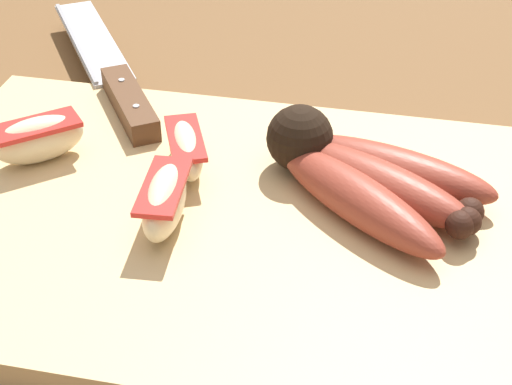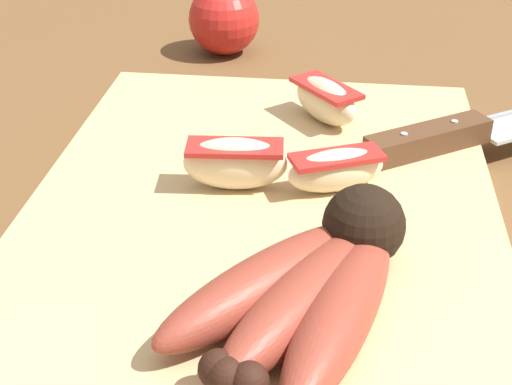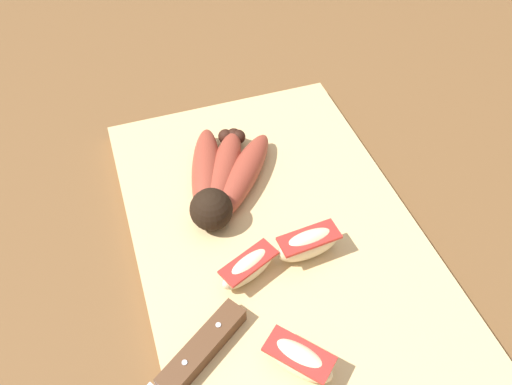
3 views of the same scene
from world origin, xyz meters
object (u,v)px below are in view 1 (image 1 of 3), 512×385
(banana_bunch, at_px, (363,175))
(apple_wedge_near, at_px, (38,138))
(apple_wedge_middle, at_px, (186,149))
(chefs_knife, at_px, (115,79))
(apple_wedge_far, at_px, (164,201))

(banana_bunch, height_order, apple_wedge_near, banana_bunch)
(apple_wedge_middle, bearing_deg, apple_wedge_near, -173.87)
(banana_bunch, relative_size, chefs_knife, 0.65)
(apple_wedge_near, xyz_separation_m, apple_wedge_middle, (0.11, 0.01, -0.00))
(banana_bunch, distance_m, apple_wedge_middle, 0.12)
(banana_bunch, bearing_deg, apple_wedge_far, -153.86)
(chefs_knife, distance_m, apple_wedge_near, 0.12)
(banana_bunch, bearing_deg, chefs_knife, 152.46)
(chefs_knife, bearing_deg, banana_bunch, -27.54)
(chefs_knife, height_order, apple_wedge_middle, apple_wedge_middle)
(apple_wedge_middle, bearing_deg, apple_wedge_far, -85.64)
(banana_bunch, bearing_deg, apple_wedge_near, -179.06)
(chefs_knife, bearing_deg, apple_wedge_middle, -48.95)
(banana_bunch, relative_size, apple_wedge_middle, 2.34)
(banana_bunch, relative_size, apple_wedge_far, 2.31)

